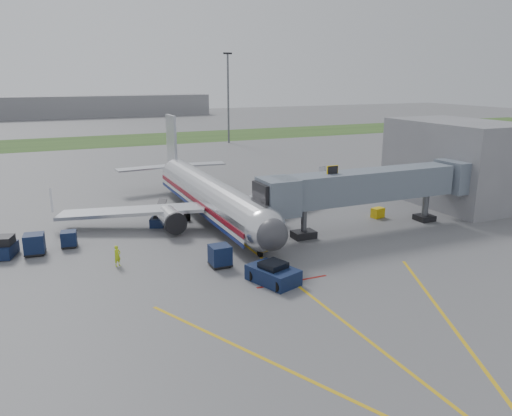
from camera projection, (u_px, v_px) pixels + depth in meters
name	position (u px, v px, depth m)	size (l,w,h in m)	color
ground	(270.00, 264.00, 41.63)	(400.00, 400.00, 0.00)	#565659
grass_strip	(111.00, 141.00, 121.15)	(300.00, 25.00, 0.01)	#2D4C1E
apron_markings	(315.00, 299.00, 35.09)	(21.52, 50.00, 0.01)	gold
airliner	(210.00, 195.00, 54.43)	(32.10, 35.67, 10.25)	silver
jet_bridge	(364.00, 187.00, 49.95)	(25.30, 4.00, 6.90)	slate
terminal	(456.00, 162.00, 60.96)	(10.00, 16.00, 10.00)	slate
light_mast_right	(228.00, 96.00, 114.95)	(2.00, 0.44, 20.40)	#595B60
distant_terminal	(51.00, 107.00, 186.90)	(120.00, 14.00, 8.00)	slate
pushback_tug	(273.00, 274.00, 37.82)	(3.52, 4.45, 1.62)	#0B1C34
baggage_tug	(6.00, 248.00, 43.19)	(2.07, 2.92, 1.85)	#0B1C34
baggage_cart_a	(220.00, 256.00, 40.96)	(1.68, 1.68, 1.80)	#0B1C34
baggage_cart_b	(34.00, 244.00, 43.68)	(1.90, 1.90, 1.86)	#0B1C34
baggage_cart_c	(69.00, 239.00, 45.65)	(1.56, 1.56, 1.50)	#0B1C34
belt_loader	(159.00, 219.00, 53.01)	(2.84, 4.45, 2.12)	#0B1C34
ground_power_cart	(378.00, 213.00, 55.26)	(1.51, 1.15, 1.09)	yellow
ramp_worker	(117.00, 256.00, 41.04)	(0.64, 0.42, 1.77)	#BBDB19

